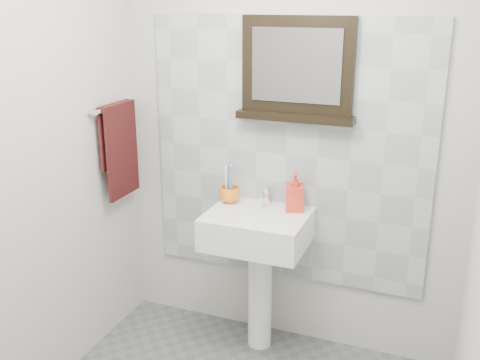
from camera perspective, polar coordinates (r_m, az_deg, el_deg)
name	(u,v)px	position (r m, az deg, el deg)	size (l,w,h in m)	color
back_wall	(288,136)	(3.15, 4.88, 4.47)	(2.00, 0.01, 2.50)	#BBB9B2
left_wall	(1,170)	(2.72, -23.10, 0.90)	(0.01, 2.20, 2.50)	#BBB9B2
splashback	(287,154)	(3.16, 4.77, 2.66)	(1.60, 0.02, 1.50)	#A2ABB0
pedestal_sink	(258,243)	(3.16, 1.83, -6.46)	(0.55, 0.44, 0.96)	white
toothbrush_cup	(230,195)	(3.23, -1.06, -1.50)	(0.12, 0.12, 0.09)	orange
toothbrushes	(229,182)	(3.20, -1.09, -0.18)	(0.05, 0.04, 0.21)	white
soap_dispenser	(295,192)	(3.10, 5.60, -1.18)	(0.10, 0.10, 0.22)	red
framed_mirror	(297,72)	(3.03, 5.82, 10.89)	(0.64, 0.11, 0.55)	black
towel_bar	(116,107)	(3.29, -12.52, 7.27)	(0.07, 0.40, 0.03)	silver
hand_towel	(119,143)	(3.33, -12.18, 3.72)	(0.06, 0.30, 0.55)	black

